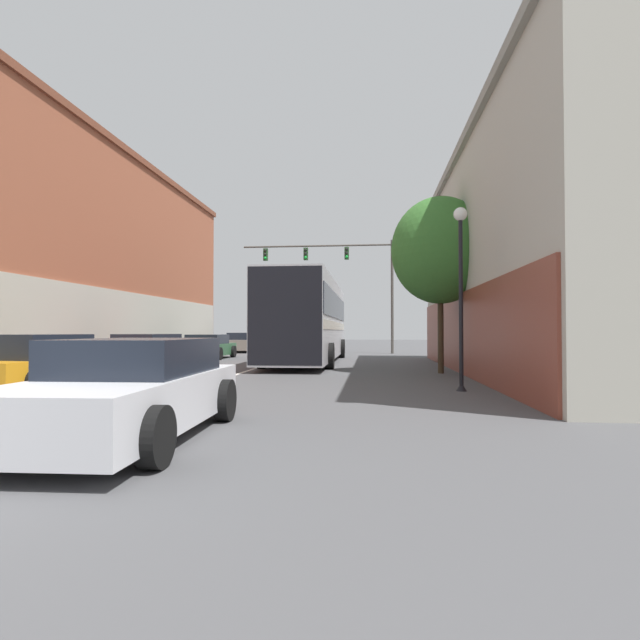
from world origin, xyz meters
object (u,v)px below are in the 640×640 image
object	(u,v)px
hatchback_foreground	(132,390)
traffic_signal_gantry	(343,269)
bus	(309,318)
parked_car_left_far	(209,347)
parked_car_left_distant	(43,363)
parked_car_left_near	(150,352)
street_lamp	(461,281)
street_tree_near	(440,251)
parked_car_left_mid	(243,343)

from	to	relation	value
hatchback_foreground	traffic_signal_gantry	bearing A→B (deg)	-4.84
bus	parked_car_left_far	size ratio (longest dim) A/B	3.21
hatchback_foreground	parked_car_left_distant	xyz separation A→B (m)	(-5.08, 5.45, -0.01)
bus	parked_car_left_near	world-z (taller)	bus
traffic_signal_gantry	street_lamp	size ratio (longest dim) A/B	2.22
bus	traffic_signal_gantry	distance (m)	10.16
parked_car_left_far	traffic_signal_gantry	distance (m)	10.75
parked_car_left_distant	traffic_signal_gantry	xyz separation A→B (m)	(6.46, 20.39, 4.85)
street_lamp	street_tree_near	world-z (taller)	street_tree_near
bus	street_tree_near	xyz separation A→B (m)	(5.22, -5.45, 2.14)
parked_car_left_near	traffic_signal_gantry	bearing A→B (deg)	-20.69
parked_car_left_near	hatchback_foreground	bearing A→B (deg)	-151.16
parked_car_left_mid	traffic_signal_gantry	world-z (taller)	traffic_signal_gantry
hatchback_foreground	traffic_signal_gantry	size ratio (longest dim) A/B	0.46
parked_car_left_near	parked_car_left_far	size ratio (longest dim) A/B	1.12
bus	hatchback_foreground	size ratio (longest dim) A/B	2.87
parked_car_left_near	traffic_signal_gantry	xyz separation A→B (m)	(6.67, 13.81, 4.84)
bus	parked_car_left_distant	size ratio (longest dim) A/B	3.02
parked_car_left_near	street_lamp	world-z (taller)	street_lamp
hatchback_foreground	traffic_signal_gantry	world-z (taller)	traffic_signal_gantry
street_lamp	street_tree_near	xyz separation A→B (m)	(0.21, 5.07, 1.56)
parked_car_left_near	parked_car_left_far	xyz separation A→B (m)	(0.02, 6.91, -0.03)
street_tree_near	parked_car_left_distant	bearing A→B (deg)	-152.96
street_tree_near	parked_car_left_near	bearing A→B (deg)	173.91
hatchback_foreground	parked_car_left_near	distance (m)	13.15
traffic_signal_gantry	street_tree_near	distance (m)	15.59
hatchback_foreground	parked_car_left_far	bearing A→B (deg)	13.76
street_lamp	street_tree_near	distance (m)	5.31
hatchback_foreground	parked_car_left_near	size ratio (longest dim) A/B	0.99
bus	traffic_signal_gantry	xyz separation A→B (m)	(1.04, 9.51, 3.43)
hatchback_foreground	bus	bearing A→B (deg)	-2.97
hatchback_foreground	parked_car_left_mid	bearing A→B (deg)	9.79
hatchback_foreground	street_lamp	distance (m)	8.14
traffic_signal_gantry	bus	bearing A→B (deg)	-96.25
bus	parked_car_left_near	distance (m)	7.22
parked_car_left_near	parked_car_left_mid	world-z (taller)	parked_car_left_mid
parked_car_left_near	parked_car_left_mid	size ratio (longest dim) A/B	0.96
parked_car_left_mid	street_tree_near	bearing A→B (deg)	-149.60
street_tree_near	traffic_signal_gantry	bearing A→B (deg)	105.61
street_lamp	street_tree_near	size ratio (longest dim) A/B	0.73
parked_car_left_mid	street_lamp	distance (m)	24.00
traffic_signal_gantry	parked_car_left_distant	bearing A→B (deg)	-107.57
parked_car_left_distant	hatchback_foreground	bearing A→B (deg)	-130.63
bus	parked_car_left_far	xyz separation A→B (m)	(-5.61, 2.61, -1.45)
parked_car_left_distant	traffic_signal_gantry	size ratio (longest dim) A/B	0.44
street_lamp	parked_car_left_far	bearing A→B (deg)	128.95
traffic_signal_gantry	street_lamp	xyz separation A→B (m)	(3.97, -20.03, -2.85)
parked_car_left_far	bus	bearing A→B (deg)	-114.70
parked_car_left_near	street_tree_near	world-z (taller)	street_tree_near
street_lamp	hatchback_foreground	bearing A→B (deg)	-132.65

